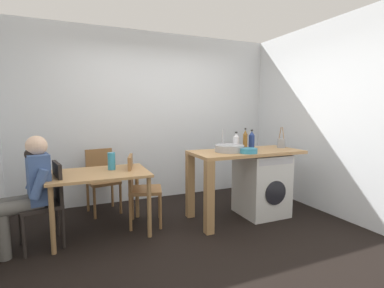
{
  "coord_description": "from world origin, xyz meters",
  "views": [
    {
      "loc": [
        -1.19,
        -2.78,
        1.46
      ],
      "look_at": [
        0.18,
        0.45,
        1.04
      ],
      "focal_mm": 26.27,
      "sensor_mm": 36.0,
      "label": 1
    }
  ],
  "objects_px": {
    "chair_person_seat": "(48,199)",
    "bottle_squat_brown": "(245,140)",
    "bottle_clear_small": "(252,140)",
    "vase": "(111,161)",
    "mixing_bowl": "(248,150)",
    "bottle_tall_green": "(236,142)",
    "dining_table": "(100,180)",
    "washing_machine": "(261,184)",
    "chair_opposite": "(139,186)",
    "chair_spare_by_wall": "(102,177)",
    "utensil_crock": "(281,143)",
    "seated_person": "(30,187)"
  },
  "relations": [
    {
      "from": "seated_person",
      "to": "utensil_crock",
      "type": "height_order",
      "value": "utensil_crock"
    },
    {
      "from": "bottle_tall_green",
      "to": "mixing_bowl",
      "type": "relative_size",
      "value": 1.09
    },
    {
      "from": "dining_table",
      "to": "mixing_bowl",
      "type": "xyz_separation_m",
      "value": [
        1.77,
        -0.43,
        0.31
      ]
    },
    {
      "from": "washing_machine",
      "to": "chair_person_seat",
      "type": "bearing_deg",
      "value": 176.93
    },
    {
      "from": "chair_person_seat",
      "to": "dining_table",
      "type": "bearing_deg",
      "value": -93.36
    },
    {
      "from": "washing_machine",
      "to": "chair_opposite",
      "type": "bearing_deg",
      "value": 169.85
    },
    {
      "from": "seated_person",
      "to": "bottle_tall_green",
      "type": "bearing_deg",
      "value": -101.58
    },
    {
      "from": "seated_person",
      "to": "utensil_crock",
      "type": "relative_size",
      "value": 4.01
    },
    {
      "from": "chair_person_seat",
      "to": "chair_spare_by_wall",
      "type": "height_order",
      "value": "same"
    },
    {
      "from": "washing_machine",
      "to": "bottle_clear_small",
      "type": "bearing_deg",
      "value": 134.89
    },
    {
      "from": "seated_person",
      "to": "mixing_bowl",
      "type": "xyz_separation_m",
      "value": [
        2.47,
        -0.31,
        0.28
      ]
    },
    {
      "from": "chair_spare_by_wall",
      "to": "utensil_crock",
      "type": "relative_size",
      "value": 3.0
    },
    {
      "from": "dining_table",
      "to": "chair_opposite",
      "type": "height_order",
      "value": "chair_opposite"
    },
    {
      "from": "chair_person_seat",
      "to": "chair_opposite",
      "type": "xyz_separation_m",
      "value": [
        1.03,
        0.15,
        0.0
      ]
    },
    {
      "from": "seated_person",
      "to": "bottle_squat_brown",
      "type": "relative_size",
      "value": 4.0
    },
    {
      "from": "bottle_tall_green",
      "to": "dining_table",
      "type": "bearing_deg",
      "value": 176.98
    },
    {
      "from": "washing_machine",
      "to": "bottle_squat_brown",
      "type": "height_order",
      "value": "bottle_squat_brown"
    },
    {
      "from": "chair_spare_by_wall",
      "to": "mixing_bowl",
      "type": "height_order",
      "value": "mixing_bowl"
    },
    {
      "from": "washing_machine",
      "to": "mixing_bowl",
      "type": "bearing_deg",
      "value": -151.68
    },
    {
      "from": "chair_person_seat",
      "to": "vase",
      "type": "xyz_separation_m",
      "value": [
        0.7,
        0.18,
        0.34
      ]
    },
    {
      "from": "chair_person_seat",
      "to": "mixing_bowl",
      "type": "distance_m",
      "value": 2.38
    },
    {
      "from": "mixing_bowl",
      "to": "vase",
      "type": "distance_m",
      "value": 1.7
    },
    {
      "from": "vase",
      "to": "chair_opposite",
      "type": "bearing_deg",
      "value": -5.45
    },
    {
      "from": "utensil_crock",
      "to": "mixing_bowl",
      "type": "bearing_deg",
      "value": -161.2
    },
    {
      "from": "bottle_tall_green",
      "to": "vase",
      "type": "xyz_separation_m",
      "value": [
        -1.64,
        0.19,
        -0.19
      ]
    },
    {
      "from": "bottle_tall_green",
      "to": "utensil_crock",
      "type": "relative_size",
      "value": 0.83
    },
    {
      "from": "chair_opposite",
      "to": "utensil_crock",
      "type": "xyz_separation_m",
      "value": [
        2.02,
        -0.24,
        0.48
      ]
    },
    {
      "from": "bottle_clear_small",
      "to": "vase",
      "type": "distance_m",
      "value": 1.9
    },
    {
      "from": "chair_person_seat",
      "to": "washing_machine",
      "type": "bearing_deg",
      "value": -105.19
    },
    {
      "from": "bottle_squat_brown",
      "to": "bottle_clear_small",
      "type": "xyz_separation_m",
      "value": [
        0.13,
        0.04,
        -0.01
      ]
    },
    {
      "from": "mixing_bowl",
      "to": "chair_opposite",
      "type": "bearing_deg",
      "value": 159.03
    },
    {
      "from": "chair_opposite",
      "to": "seated_person",
      "type": "xyz_separation_m",
      "value": [
        -1.18,
        -0.19,
        0.16
      ]
    },
    {
      "from": "chair_opposite",
      "to": "utensil_crock",
      "type": "relative_size",
      "value": 3.0
    },
    {
      "from": "bottle_tall_green",
      "to": "utensil_crock",
      "type": "height_order",
      "value": "utensil_crock"
    },
    {
      "from": "bottle_squat_brown",
      "to": "bottle_clear_small",
      "type": "bearing_deg",
      "value": 15.91
    },
    {
      "from": "washing_machine",
      "to": "bottle_squat_brown",
      "type": "distance_m",
      "value": 0.67
    },
    {
      "from": "mixing_bowl",
      "to": "chair_spare_by_wall",
      "type": "bearing_deg",
      "value": 144.53
    },
    {
      "from": "bottle_squat_brown",
      "to": "utensil_crock",
      "type": "height_order",
      "value": "same"
    },
    {
      "from": "bottle_tall_green",
      "to": "bottle_clear_small",
      "type": "distance_m",
      "value": 0.24
    },
    {
      "from": "chair_opposite",
      "to": "vase",
      "type": "distance_m",
      "value": 0.47
    },
    {
      "from": "chair_person_seat",
      "to": "bottle_squat_brown",
      "type": "relative_size",
      "value": 3.0
    },
    {
      "from": "bottle_clear_small",
      "to": "mixing_bowl",
      "type": "xyz_separation_m",
      "value": [
        -0.26,
        -0.31,
        -0.09
      ]
    },
    {
      "from": "bottle_tall_green",
      "to": "utensil_crock",
      "type": "distance_m",
      "value": 0.72
    },
    {
      "from": "bottle_tall_green",
      "to": "bottle_squat_brown",
      "type": "bearing_deg",
      "value": -31.17
    },
    {
      "from": "washing_machine",
      "to": "bottle_squat_brown",
      "type": "relative_size",
      "value": 2.87
    },
    {
      "from": "chair_opposite",
      "to": "chair_spare_by_wall",
      "type": "bearing_deg",
      "value": -136.32
    },
    {
      "from": "bottle_tall_green",
      "to": "chair_spare_by_wall",
      "type": "bearing_deg",
      "value": 153.05
    },
    {
      "from": "chair_spare_by_wall",
      "to": "bottle_clear_small",
      "type": "height_order",
      "value": "bottle_clear_small"
    },
    {
      "from": "chair_person_seat",
      "to": "bottle_squat_brown",
      "type": "bearing_deg",
      "value": -103.84
    },
    {
      "from": "bottle_squat_brown",
      "to": "utensil_crock",
      "type": "relative_size",
      "value": 1.0
    }
  ]
}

